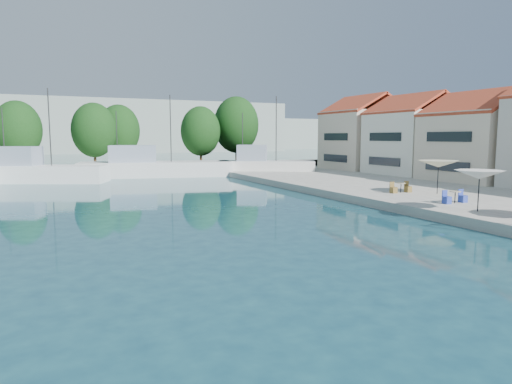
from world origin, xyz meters
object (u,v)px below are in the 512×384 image
trawler_04 (264,167)px  umbrella_white (480,175)px  umbrella_cream (438,164)px  trawler_02 (35,172)px  trawler_03 (153,168)px

trawler_04 → umbrella_white: bearing=-65.1°
umbrella_cream → trawler_02: bearing=134.1°
trawler_02 → umbrella_white: bearing=-32.0°
umbrella_white → umbrella_cream: size_ratio=0.91×
trawler_02 → umbrella_cream: 39.42m
trawler_02 → trawler_03: 12.92m
umbrella_white → umbrella_cream: (4.21, 7.00, 0.13)m
trawler_02 → trawler_03: bearing=34.1°
trawler_02 → umbrella_cream: bearing=-21.2°
trawler_02 → trawler_04: 26.06m
trawler_02 → umbrella_white: size_ratio=5.26×
trawler_03 → umbrella_cream: size_ratio=6.29×
trawler_02 → umbrella_white: (23.20, -35.27, 1.60)m
trawler_03 → trawler_04: same height
umbrella_cream → trawler_03: bearing=115.8°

